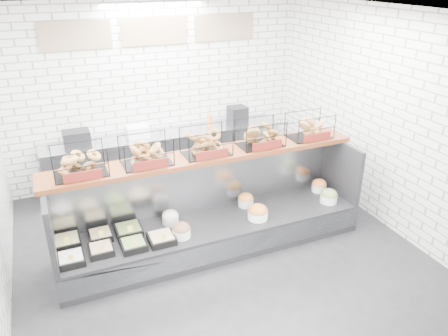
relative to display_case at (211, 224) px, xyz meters
name	(u,v)px	position (x,y,z in m)	size (l,w,h in m)	color
ground	(222,258)	(0.02, -0.34, -0.33)	(5.50, 5.50, 0.00)	black
room_shell	(203,91)	(0.02, 0.26, 1.73)	(5.02, 5.51, 3.01)	white
display_case	(211,224)	(0.00, 0.00, 0.00)	(4.00, 0.90, 1.20)	black
bagel_shelf	(206,145)	(0.02, 0.18, 1.06)	(4.10, 0.50, 0.40)	#4D2210
prep_counter	(167,157)	(0.01, 2.09, 0.14)	(4.00, 0.60, 1.20)	#93969B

